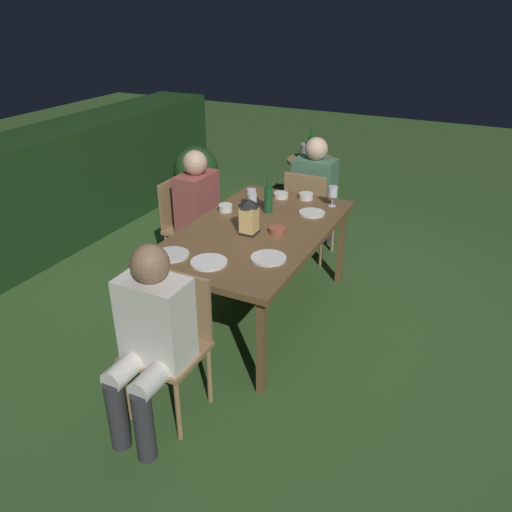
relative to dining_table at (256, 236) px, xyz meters
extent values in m
plane|color=#385B28|center=(0.00, 0.00, -0.69)|extent=(16.00, 16.00, 0.00)
cube|color=brown|center=(0.00, 0.00, 0.03)|extent=(1.74, 1.00, 0.04)
cube|color=brown|center=(-0.80, -0.43, -0.34)|extent=(0.05, 0.05, 0.70)
cube|color=brown|center=(0.80, -0.43, -0.34)|extent=(0.05, 0.05, 0.70)
cube|color=brown|center=(-0.80, 0.43, -0.34)|extent=(0.05, 0.05, 0.70)
cube|color=brown|center=(0.80, 0.43, -0.34)|extent=(0.05, 0.05, 0.70)
cube|color=#9E7A51|center=(1.19, 0.00, -0.26)|extent=(0.40, 0.42, 0.03)
cube|color=#9E7A51|center=(1.00, 0.00, -0.03)|extent=(0.03, 0.40, 0.42)
cylinder|color=#9E7A51|center=(1.36, 0.18, -0.48)|extent=(0.03, 0.03, 0.42)
cylinder|color=#9E7A51|center=(1.36, -0.18, -0.48)|extent=(0.03, 0.03, 0.42)
cylinder|color=#9E7A51|center=(1.02, 0.18, -0.48)|extent=(0.03, 0.03, 0.42)
cylinder|color=#9E7A51|center=(1.02, -0.18, -0.48)|extent=(0.03, 0.03, 0.42)
cube|color=#4C7A5B|center=(1.25, 0.00, 0.01)|extent=(0.24, 0.38, 0.50)
sphere|color=beige|center=(1.25, 0.00, 0.35)|extent=(0.21, 0.21, 0.21)
cylinder|color=#4C7A5B|center=(1.39, 0.09, -0.23)|extent=(0.36, 0.13, 0.13)
cylinder|color=#4C7A5B|center=(1.39, -0.09, -0.23)|extent=(0.36, 0.13, 0.13)
cylinder|color=#333338|center=(1.55, 0.09, -0.47)|extent=(0.11, 0.11, 0.45)
cylinder|color=#333338|center=(1.55, -0.09, -0.47)|extent=(0.11, 0.11, 0.45)
cube|color=#9E7A51|center=(-1.19, 0.00, -0.26)|extent=(0.40, 0.42, 0.03)
cube|color=#9E7A51|center=(-1.00, 0.00, -0.03)|extent=(0.03, 0.40, 0.42)
cylinder|color=#9E7A51|center=(-1.36, -0.18, -0.48)|extent=(0.03, 0.03, 0.42)
cylinder|color=#9E7A51|center=(-1.36, 0.18, -0.48)|extent=(0.03, 0.03, 0.42)
cylinder|color=#9E7A51|center=(-1.02, -0.18, -0.48)|extent=(0.03, 0.03, 0.42)
cylinder|color=#9E7A51|center=(-1.02, 0.18, -0.48)|extent=(0.03, 0.03, 0.42)
cube|color=white|center=(-1.25, 0.00, 0.01)|extent=(0.24, 0.38, 0.50)
sphere|color=#997051|center=(-1.25, 0.00, 0.35)|extent=(0.21, 0.21, 0.21)
cylinder|color=white|center=(-1.39, -0.09, -0.23)|extent=(0.36, 0.13, 0.13)
cylinder|color=white|center=(-1.39, 0.09, -0.23)|extent=(0.36, 0.13, 0.13)
cylinder|color=#333338|center=(-1.55, -0.09, -0.47)|extent=(0.11, 0.11, 0.45)
cylinder|color=#333338|center=(-1.55, 0.09, -0.47)|extent=(0.11, 0.11, 0.45)
cube|color=#9E7A51|center=(0.39, 0.82, -0.26)|extent=(0.42, 0.40, 0.03)
cube|color=#9E7A51|center=(0.39, 1.01, -0.03)|extent=(0.40, 0.03, 0.42)
cylinder|color=#9E7A51|center=(0.57, 0.65, -0.48)|extent=(0.03, 0.03, 0.42)
cylinder|color=#9E7A51|center=(0.21, 0.65, -0.48)|extent=(0.03, 0.03, 0.42)
cylinder|color=#9E7A51|center=(0.57, 0.99, -0.48)|extent=(0.03, 0.03, 0.42)
cylinder|color=#9E7A51|center=(0.21, 0.99, -0.48)|extent=(0.03, 0.03, 0.42)
cube|color=#9E4C47|center=(0.39, 0.76, 0.01)|extent=(0.38, 0.24, 0.50)
sphere|color=#D1A889|center=(0.39, 0.76, 0.35)|extent=(0.21, 0.21, 0.21)
cylinder|color=#9E4C47|center=(0.48, 0.62, -0.23)|extent=(0.13, 0.36, 0.13)
cylinder|color=#9E4C47|center=(0.30, 0.62, -0.23)|extent=(0.13, 0.36, 0.13)
cylinder|color=#333338|center=(0.48, 0.46, -0.47)|extent=(0.11, 0.11, 0.45)
cylinder|color=#333338|center=(0.30, 0.46, -0.47)|extent=(0.11, 0.11, 0.45)
cube|color=black|center=(-0.09, 0.01, 0.06)|extent=(0.12, 0.12, 0.01)
cube|color=#F9D17A|center=(-0.09, 0.01, 0.17)|extent=(0.11, 0.11, 0.20)
cone|color=black|center=(-0.09, 0.01, 0.29)|extent=(0.15, 0.15, 0.05)
cylinder|color=#195128|center=(0.34, 0.06, 0.15)|extent=(0.07, 0.07, 0.20)
cylinder|color=#195128|center=(0.34, 0.06, 0.30)|extent=(0.03, 0.03, 0.09)
cylinder|color=silver|center=(0.69, -0.36, 0.06)|extent=(0.06, 0.06, 0.00)
cylinder|color=silver|center=(0.69, -0.36, 0.10)|extent=(0.01, 0.01, 0.08)
cylinder|color=silver|center=(0.69, -0.36, 0.18)|extent=(0.08, 0.08, 0.08)
cylinder|color=maroon|center=(0.69, -0.36, 0.16)|extent=(0.07, 0.07, 0.03)
cylinder|color=silver|center=(0.34, 0.21, 0.06)|extent=(0.06, 0.06, 0.00)
cylinder|color=silver|center=(0.34, 0.21, 0.10)|extent=(0.01, 0.01, 0.08)
cylinder|color=silver|center=(0.34, 0.21, 0.18)|extent=(0.08, 0.08, 0.08)
cylinder|color=maroon|center=(0.34, 0.21, 0.16)|extent=(0.07, 0.07, 0.03)
cylinder|color=silver|center=(0.26, 0.16, 0.06)|extent=(0.06, 0.06, 0.00)
cylinder|color=silver|center=(0.26, 0.16, 0.10)|extent=(0.01, 0.01, 0.08)
cylinder|color=silver|center=(0.26, 0.16, 0.18)|extent=(0.08, 0.08, 0.08)
cylinder|color=maroon|center=(0.26, 0.16, 0.16)|extent=(0.07, 0.07, 0.03)
cylinder|color=white|center=(-0.40, -0.29, 0.06)|extent=(0.24, 0.24, 0.01)
cylinder|color=silver|center=(-0.64, 0.31, 0.06)|extent=(0.23, 0.23, 0.01)
cylinder|color=white|center=(0.46, -0.27, 0.06)|extent=(0.21, 0.21, 0.01)
cylinder|color=white|center=(-0.62, 0.03, 0.06)|extent=(0.24, 0.24, 0.01)
cylinder|color=#9E5138|center=(0.00, -0.17, 0.08)|extent=(0.12, 0.12, 0.05)
cylinder|color=#424C1E|center=(0.00, -0.17, 0.09)|extent=(0.10, 0.10, 0.01)
cylinder|color=silver|center=(0.21, 0.38, 0.08)|extent=(0.11, 0.11, 0.06)
cylinder|color=tan|center=(0.21, 0.38, 0.09)|extent=(0.09, 0.09, 0.02)
cylinder|color=silver|center=(0.76, -0.10, 0.08)|extent=(0.12, 0.12, 0.05)
cylinder|color=#477533|center=(0.76, -0.10, 0.09)|extent=(0.10, 0.10, 0.02)
cylinder|color=silver|center=(0.69, 0.10, 0.07)|extent=(0.12, 0.12, 0.04)
cylinder|color=beige|center=(0.69, 0.10, 0.08)|extent=(0.10, 0.10, 0.01)
cylinder|color=#9E7A51|center=(2.19, 0.38, -0.05)|extent=(0.55, 0.55, 0.03)
cylinder|color=#9E7A51|center=(2.19, 0.38, -0.38)|extent=(0.07, 0.07, 0.62)
cylinder|color=#9E7A51|center=(2.19, 0.38, -0.68)|extent=(0.41, 0.41, 0.02)
cylinder|color=#B2B7BF|center=(2.19, 0.38, 0.05)|extent=(0.26, 0.26, 0.17)
cylinder|color=white|center=(2.19, 0.38, 0.09)|extent=(0.23, 0.23, 0.04)
cylinder|color=#195128|center=(2.14, 0.38, 0.14)|extent=(0.07, 0.07, 0.16)
cylinder|color=#195128|center=(2.14, 0.38, 0.26)|extent=(0.03, 0.03, 0.09)
cube|color=#193816|center=(0.00, 2.43, -0.12)|extent=(5.50, 0.67, 1.14)
cylinder|color=brown|center=(1.74, 1.62, -0.55)|extent=(0.33, 0.33, 0.28)
sphere|color=#1E4219|center=(1.74, 1.62, -0.19)|extent=(0.52, 0.52, 0.52)
camera|label=1|loc=(-3.11, -1.52, 1.59)|focal=35.94mm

